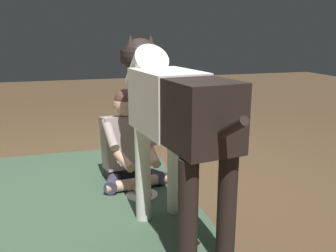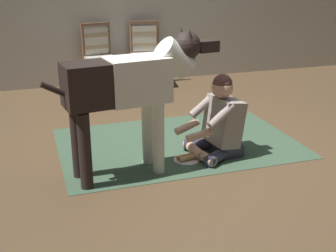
% 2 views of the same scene
% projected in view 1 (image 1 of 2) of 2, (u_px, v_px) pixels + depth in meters
% --- Properties ---
extents(ground_plane, '(15.30, 15.30, 0.00)m').
position_uv_depth(ground_plane, '(112.00, 190.00, 3.07)').
color(ground_plane, brown).
extents(area_rug, '(2.49, 1.65, 0.01)m').
position_uv_depth(area_rug, '(85.00, 199.00, 2.90)').
color(area_rug, '#3C553F').
rests_on(area_rug, ground).
extents(person_sitting_on_floor, '(0.67, 0.57, 0.82)m').
position_uv_depth(person_sitting_on_floor, '(127.00, 144.00, 3.19)').
color(person_sitting_on_floor, '#38364A').
rests_on(person_sitting_on_floor, ground).
extents(large_dog, '(1.62, 0.46, 1.28)m').
position_uv_depth(large_dog, '(171.00, 109.00, 2.26)').
color(large_dog, white).
rests_on(large_dog, ground).
extents(hot_dog_on_plate, '(0.26, 0.26, 0.06)m').
position_uv_depth(hot_dog_on_plate, '(142.00, 193.00, 2.96)').
color(hot_dog_on_plate, white).
rests_on(hot_dog_on_plate, ground).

